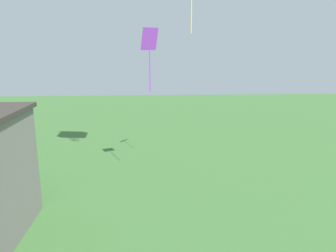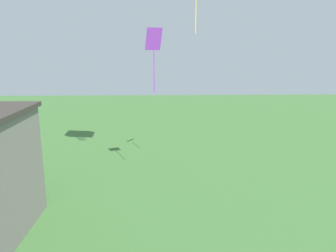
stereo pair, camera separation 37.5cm
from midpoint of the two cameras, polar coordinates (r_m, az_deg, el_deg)
kite_purple_streamer at (r=19.54m, az=-1.91°, el=13.85°), size 1.05×0.78×3.70m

